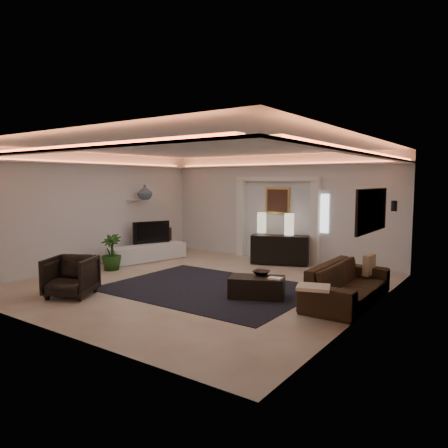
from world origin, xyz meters
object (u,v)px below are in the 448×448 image
Objects in this scene: sofa at (348,283)px; coffee_table at (257,287)px; armchair at (71,276)px; console at (280,249)px.

coffee_table is at bearing 113.83° from sofa.
console is at bearing 42.98° from armchair.
sofa is 2.32× the size of coffee_table.
coffee_table is at bearing -90.69° from console.
console is 1.75× the size of armchair.
sofa is 1.65m from coffee_table.
armchair reaches higher than sofa.
console is 0.62× the size of sofa.
console is 3.29m from coffee_table.
console is 3.56m from sofa.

